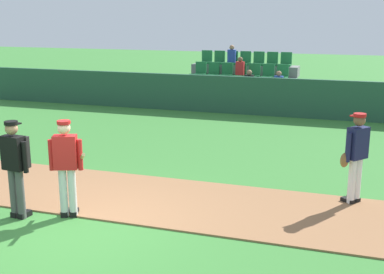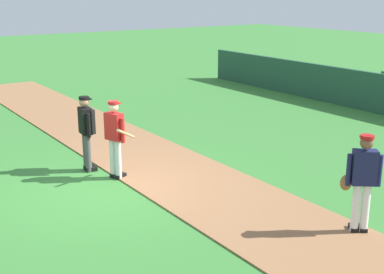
% 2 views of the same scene
% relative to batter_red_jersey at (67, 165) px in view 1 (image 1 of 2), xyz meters
% --- Properties ---
extents(ground_plane, '(80.00, 80.00, 0.00)m').
position_rel_batter_red_jersey_xyz_m(ground_plane, '(0.36, -0.44, -0.97)').
color(ground_plane, '#387A33').
extents(infield_dirt_path, '(28.00, 2.52, 0.03)m').
position_rel_batter_red_jersey_xyz_m(infield_dirt_path, '(0.36, 1.25, -0.95)').
color(infield_dirt_path, '#936642').
rests_on(infield_dirt_path, ground).
extents(dugout_fence, '(20.00, 0.16, 1.36)m').
position_rel_batter_red_jersey_xyz_m(dugout_fence, '(0.36, 10.24, -0.29)').
color(dugout_fence, '#234C38').
rests_on(dugout_fence, ground).
extents(stadium_bleachers, '(4.45, 2.95, 2.30)m').
position_rel_batter_red_jersey_xyz_m(stadium_bleachers, '(0.36, 12.11, -0.35)').
color(stadium_bleachers, slate).
rests_on(stadium_bleachers, ground).
extents(batter_red_jersey, '(0.74, 0.69, 1.76)m').
position_rel_batter_red_jersey_xyz_m(batter_red_jersey, '(0.00, 0.00, 0.00)').
color(batter_red_jersey, silver).
rests_on(batter_red_jersey, ground).
extents(umpire_home_plate, '(0.59, 0.34, 1.76)m').
position_rel_batter_red_jersey_xyz_m(umpire_home_plate, '(-0.83, -0.30, 0.03)').
color(umpire_home_plate, '#4C4C4C').
rests_on(umpire_home_plate, ground).
extents(runner_navy_jersey, '(0.53, 0.54, 1.76)m').
position_rel_batter_red_jersey_xyz_m(runner_navy_jersey, '(4.81, 2.23, -0.01)').
color(runner_navy_jersey, white).
rests_on(runner_navy_jersey, ground).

